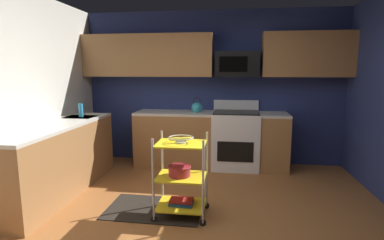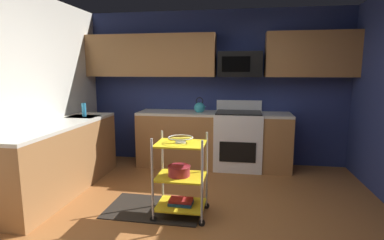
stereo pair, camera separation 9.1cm
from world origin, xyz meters
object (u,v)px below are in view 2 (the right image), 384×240
object	(u,v)px
rolling_cart	(181,176)
dish_soap_bottle	(84,110)
microwave	(240,64)
mixing_bowl_large	(179,170)
fruit_bowl	(181,139)
oven_range	(238,139)
book_stack	(181,202)
kettle	(200,108)

from	to	relation	value
rolling_cart	dish_soap_bottle	bearing A→B (deg)	148.02
microwave	mixing_bowl_large	xyz separation A→B (m)	(-0.61, -1.93, -1.18)
microwave	fruit_bowl	distance (m)	2.18
fruit_bowl	mixing_bowl_large	size ratio (longest dim) A/B	1.08
oven_range	mixing_bowl_large	bearing A→B (deg)	-108.64
rolling_cart	oven_range	bearing A→B (deg)	71.91
oven_range	microwave	bearing A→B (deg)	90.26
rolling_cart	book_stack	size ratio (longest dim) A/B	3.43
microwave	fruit_bowl	xyz separation A→B (m)	(-0.59, -1.93, -0.82)
oven_range	rolling_cart	world-z (taller)	oven_range
dish_soap_bottle	microwave	bearing A→B (deg)	20.88
dish_soap_bottle	book_stack	bearing A→B (deg)	-31.98
mixing_bowl_large	book_stack	world-z (taller)	mixing_bowl_large
book_stack	kettle	size ratio (longest dim) A/B	1.01
kettle	dish_soap_bottle	size ratio (longest dim) A/B	1.32
oven_range	fruit_bowl	xyz separation A→B (m)	(-0.59, -1.82, 0.40)
rolling_cart	book_stack	distance (m)	0.29
rolling_cart	fruit_bowl	xyz separation A→B (m)	(0.00, -0.00, 0.42)
kettle	dish_soap_bottle	world-z (taller)	kettle
rolling_cart	book_stack	world-z (taller)	rolling_cart
fruit_bowl	dish_soap_bottle	distance (m)	2.00
mixing_bowl_large	dish_soap_bottle	size ratio (longest dim) A/B	1.26
book_stack	mixing_bowl_large	bearing A→B (deg)	-180.00
mixing_bowl_large	microwave	bearing A→B (deg)	72.32
fruit_bowl	book_stack	distance (m)	0.72
rolling_cart	book_stack	xyz separation A→B (m)	(-0.00, 0.00, -0.29)
oven_range	fruit_bowl	bearing A→B (deg)	-108.09
fruit_bowl	mixing_bowl_large	xyz separation A→B (m)	(-0.02, 0.00, -0.36)
microwave	kettle	distance (m)	0.96
kettle	mixing_bowl_large	bearing A→B (deg)	-89.13
microwave	rolling_cart	world-z (taller)	microwave
book_stack	rolling_cart	bearing A→B (deg)	0.00
microwave	fruit_bowl	bearing A→B (deg)	-107.16
rolling_cart	dish_soap_bottle	distance (m)	2.07
rolling_cart	book_stack	bearing A→B (deg)	180.00
kettle	dish_soap_bottle	xyz separation A→B (m)	(-1.64, -0.76, 0.02)
oven_range	mixing_bowl_large	world-z (taller)	oven_range
fruit_bowl	book_stack	world-z (taller)	fruit_bowl
rolling_cart	mixing_bowl_large	world-z (taller)	rolling_cart
dish_soap_bottle	rolling_cart	bearing A→B (deg)	-31.98
oven_range	book_stack	distance (m)	1.94
rolling_cart	kettle	size ratio (longest dim) A/B	3.47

